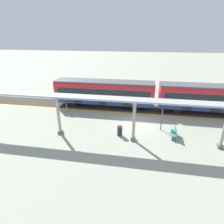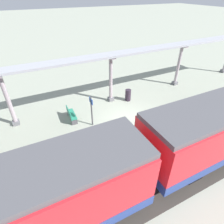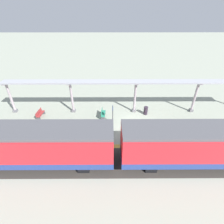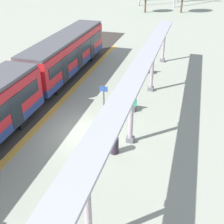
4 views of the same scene
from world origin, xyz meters
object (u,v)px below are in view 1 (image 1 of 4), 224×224
object	(u,v)px
train_far_carriage	(214,99)
canopy_pillar_second	(59,115)
trash_bin	(120,131)
passenger_waiting_near_edge	(66,104)
bench_mid_platform	(174,133)
platform_info_sign	(162,118)
canopy_pillar_third	(134,121)
train_near_carriage	(104,93)

from	to	relation	value
train_far_carriage	canopy_pillar_second	bearing A→B (deg)	-63.75
trash_bin	passenger_waiting_near_edge	world-z (taller)	passenger_waiting_near_edge
trash_bin	passenger_waiting_near_edge	size ratio (longest dim) A/B	0.55
canopy_pillar_second	bench_mid_platform	size ratio (longest dim) A/B	2.52
canopy_pillar_second	platform_info_sign	xyz separation A→B (m)	(-2.46, 9.73, -0.61)
bench_mid_platform	trash_bin	xyz separation A→B (m)	(0.57, -5.11, 0.05)
trash_bin	platform_info_sign	bearing A→B (deg)	115.01
canopy_pillar_third	trash_bin	bearing A→B (deg)	-114.85
canopy_pillar_second	train_far_carriage	bearing A→B (deg)	116.25
train_near_carriage	trash_bin	world-z (taller)	train_near_carriage
canopy_pillar_second	canopy_pillar_third	xyz separation A→B (m)	(0.00, 7.09, 0.00)
train_far_carriage	bench_mid_platform	xyz separation A→B (m)	(6.78, -5.26, -1.39)
platform_info_sign	passenger_waiting_near_edge	size ratio (longest dim) A/B	1.24
train_near_carriage	bench_mid_platform	size ratio (longest dim) A/B	8.47
train_near_carriage	train_far_carriage	size ratio (longest dim) A/B	1.00
train_near_carriage	passenger_waiting_near_edge	distance (m)	5.09
passenger_waiting_near_edge	platform_info_sign	bearing A→B (deg)	76.33
bench_mid_platform	canopy_pillar_third	bearing A→B (deg)	-72.73
canopy_pillar_third	trash_bin	world-z (taller)	canopy_pillar_third
bench_mid_platform	canopy_pillar_second	bearing A→B (deg)	-83.82
trash_bin	passenger_waiting_near_edge	bearing A→B (deg)	-122.19
bench_mid_platform	platform_info_sign	world-z (taller)	platform_info_sign
train_far_carriage	passenger_waiting_near_edge	bearing A→B (deg)	-81.07
train_far_carriage	canopy_pillar_third	world-z (taller)	canopy_pillar_third
canopy_pillar_third	bench_mid_platform	bearing A→B (deg)	107.27
canopy_pillar_third	passenger_waiting_near_edge	bearing A→B (deg)	-121.13
train_far_carriage	canopy_pillar_second	world-z (taller)	canopy_pillar_second
platform_info_sign	passenger_waiting_near_edge	xyz separation A→B (m)	(-2.73, -11.23, -0.21)
bench_mid_platform	platform_info_sign	size ratio (longest dim) A/B	0.69
train_far_carriage	canopy_pillar_third	distance (m)	12.05
train_near_carriage	platform_info_sign	distance (m)	8.93
canopy_pillar_third	trash_bin	size ratio (longest dim) A/B	3.87
train_near_carriage	trash_bin	size ratio (longest dim) A/B	13.02
platform_info_sign	bench_mid_platform	bearing A→B (deg)	42.12
bench_mid_platform	passenger_waiting_near_edge	xyz separation A→B (m)	(-4.01, -12.38, 0.67)
train_near_carriage	canopy_pillar_third	xyz separation A→B (m)	(7.96, 4.38, 0.10)
trash_bin	passenger_waiting_near_edge	distance (m)	8.61
train_near_carriage	bench_mid_platform	world-z (taller)	train_near_carriage
passenger_waiting_near_edge	train_far_carriage	bearing A→B (deg)	98.93
canopy_pillar_third	platform_info_sign	size ratio (longest dim) A/B	1.74
train_near_carriage	bench_mid_platform	distance (m)	10.71
canopy_pillar_third	platform_info_sign	xyz separation A→B (m)	(-2.46, 2.64, -0.61)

